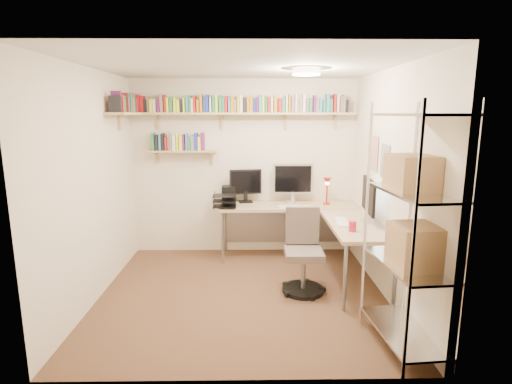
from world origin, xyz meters
The scene contains 6 objects.
ground centered at (0.00, 0.00, 0.00)m, with size 3.20×3.20×0.00m, color #4E2B21.
room_shell centered at (0.00, 0.00, 1.55)m, with size 3.24×3.04×2.52m.
wall_shelves centered at (-0.42, 1.30, 2.02)m, with size 3.12×1.09×0.80m.
corner_desk centered at (0.70, 0.96, 0.76)m, with size 2.04×1.99×1.33m.
office_chair centered at (0.70, 0.11, 0.40)m, with size 0.50×0.52×0.96m.
wire_rack centered at (1.42, -1.11, 1.18)m, with size 0.53×0.96×2.13m.
Camera 1 is at (0.09, -4.24, 2.02)m, focal length 28.00 mm.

